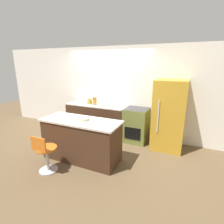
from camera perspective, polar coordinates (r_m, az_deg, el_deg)
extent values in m
plane|color=brown|center=(5.16, -3.91, -8.74)|extent=(14.00, 14.00, 0.00)
cube|color=white|center=(5.34, -0.82, 6.77)|extent=(8.00, 0.06, 2.60)
cube|color=#422819|center=(5.38, -4.97, -2.53)|extent=(1.84, 0.61, 0.90)
cube|color=beige|center=(5.25, -5.09, 2.32)|extent=(1.84, 0.61, 0.03)
cube|color=#9EA3A8|center=(5.41, -8.08, 2.83)|extent=(0.44, 0.33, 0.01)
cube|color=#422819|center=(4.04, -9.90, -9.18)|extent=(1.71, 0.66, 0.89)
cube|color=beige|center=(3.87, -10.22, -2.88)|extent=(1.78, 0.71, 0.04)
cube|color=olive|center=(4.91, 7.82, -4.23)|extent=(0.62, 0.61, 0.93)
cube|color=black|center=(4.69, 6.65, -7.03)|extent=(0.44, 0.01, 0.33)
cube|color=#333338|center=(4.77, 8.03, 1.10)|extent=(0.59, 0.57, 0.01)
cube|color=gold|center=(4.58, 18.14, -1.01)|extent=(0.75, 0.72, 1.75)
cube|color=silver|center=(4.24, 14.81, -1.45)|extent=(0.02, 0.02, 0.79)
cylinder|color=#B7B7BC|center=(4.00, -19.97, -17.36)|extent=(0.37, 0.37, 0.02)
cylinder|color=#B7B7BC|center=(3.88, -20.30, -14.50)|extent=(0.06, 0.06, 0.48)
cylinder|color=orange|center=(3.76, -20.68, -11.04)|extent=(0.41, 0.41, 0.04)
cube|color=orange|center=(3.59, -22.92, -9.75)|extent=(0.35, 0.02, 0.28)
cylinder|color=#B29333|center=(5.33, -7.35, 3.30)|extent=(0.16, 0.16, 0.11)
sphere|color=#B29333|center=(5.31, -7.38, 4.16)|extent=(0.09, 0.09, 0.09)
cylinder|color=white|center=(5.10, -2.81, 2.66)|extent=(0.26, 0.26, 0.08)
cylinder|color=#B77F33|center=(5.23, -5.69, 3.51)|extent=(0.13, 0.13, 0.18)
cylinder|color=brown|center=(5.21, -5.72, 4.57)|extent=(0.13, 0.13, 0.02)
cylinder|color=beige|center=(3.83, -9.44, -2.24)|extent=(0.26, 0.26, 0.06)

